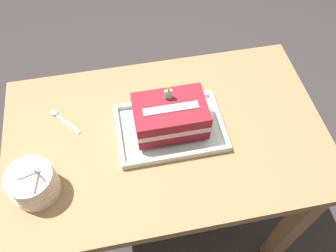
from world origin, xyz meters
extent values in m
plane|color=#383333|center=(0.00, 0.00, 0.00)|extent=(8.00, 8.00, 0.00)
cube|color=#9E754C|center=(0.00, 0.00, 0.76)|extent=(0.98, 0.61, 0.04)
cube|color=#9E754C|center=(0.43, -0.24, 0.37)|extent=(0.06, 0.06, 0.74)
cube|color=#9E754C|center=(-0.43, 0.24, 0.37)|extent=(0.06, 0.06, 0.74)
cube|color=#9E754C|center=(0.43, 0.24, 0.37)|extent=(0.06, 0.06, 0.74)
cube|color=silver|center=(0.01, 0.01, 0.78)|extent=(0.32, 0.22, 0.01)
cube|color=silver|center=(0.01, -0.09, 0.80)|extent=(0.32, 0.01, 0.02)
cube|color=silver|center=(0.01, 0.11, 0.80)|extent=(0.32, 0.01, 0.02)
cube|color=silver|center=(-0.14, 0.01, 0.80)|extent=(0.01, 0.20, 0.02)
cube|color=silver|center=(0.17, 0.01, 0.80)|extent=(0.01, 0.20, 0.02)
cube|color=maroon|center=(0.01, 0.01, 0.82)|extent=(0.21, 0.14, 0.04)
cube|color=beige|center=(0.01, 0.01, 0.85)|extent=(0.21, 0.14, 0.02)
cube|color=maroon|center=(0.01, 0.01, 0.88)|extent=(0.21, 0.14, 0.04)
cube|color=beige|center=(0.01, 0.00, 0.90)|extent=(0.16, 0.02, 0.00)
cube|color=#99DB9E|center=(0.01, 0.04, 0.91)|extent=(0.02, 0.01, 0.03)
ellipsoid|color=yellow|center=(0.01, 0.04, 0.94)|extent=(0.01, 0.01, 0.01)
cylinder|color=silver|center=(-0.38, -0.11, 0.79)|extent=(0.13, 0.13, 0.03)
cylinder|color=silver|center=(-0.38, -0.11, 0.81)|extent=(0.13, 0.13, 0.03)
cylinder|color=silver|center=(-0.38, -0.11, 0.83)|extent=(0.13, 0.13, 0.03)
cylinder|color=silver|center=(-0.38, -0.11, 0.85)|extent=(0.12, 0.12, 0.03)
cylinder|color=silver|center=(-0.36, -0.13, 0.89)|extent=(0.05, 0.06, 0.07)
cylinder|color=silver|center=(-0.36, -0.11, 0.88)|extent=(0.03, 0.05, 0.05)
ellipsoid|color=silver|center=(-0.33, 0.14, 0.78)|extent=(0.03, 0.03, 0.01)
cube|color=silver|center=(-0.29, 0.09, 0.78)|extent=(0.07, 0.09, 0.00)
camera|label=1|loc=(-0.11, -0.57, 1.67)|focal=37.48mm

